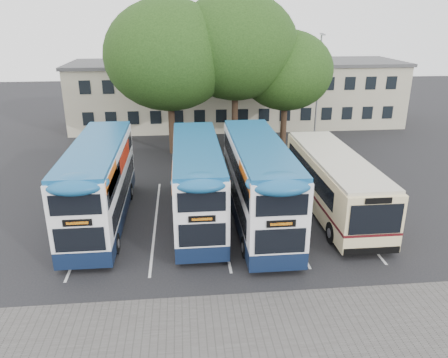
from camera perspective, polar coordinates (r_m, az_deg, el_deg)
ground at (r=20.41m, az=11.49°, el=-10.68°), size 120.00×120.00×0.00m
paving_strip at (r=16.04m, az=9.57°, el=-20.47°), size 40.00×6.00×0.01m
bay_lines at (r=24.06m, az=-0.54°, el=-5.13°), size 14.12×11.00×0.01m
depot_building at (r=44.53m, az=1.76°, el=11.22°), size 32.40×8.40×6.20m
lamp_post at (r=38.73m, az=12.21°, el=12.24°), size 0.25×1.05×9.06m
tree_left at (r=34.11m, az=-7.23°, el=15.73°), size 9.66×9.66×11.74m
tree_mid at (r=34.85m, az=1.50°, el=16.91°), size 9.54×9.54×12.24m
tree_right at (r=35.85m, az=8.13°, el=13.84°), size 7.36×7.36×9.46m
bus_dd_left at (r=23.66m, az=-15.98°, el=-0.15°), size 2.52×10.41×4.34m
bus_dd_mid at (r=23.15m, az=-3.53°, el=0.02°), size 2.46×10.14×4.22m
bus_dd_right at (r=22.72m, az=4.51°, el=-0.11°), size 2.58×10.63×4.43m
bus_single at (r=25.13m, az=14.10°, el=-0.04°), size 2.79×10.95×3.27m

